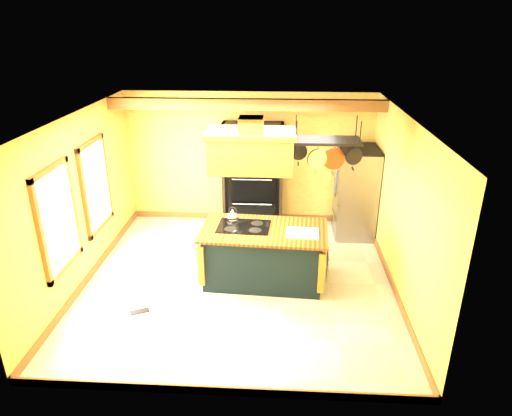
# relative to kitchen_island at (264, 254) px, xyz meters

# --- Properties ---
(floor) EXTENTS (5.00, 5.00, 0.00)m
(floor) POSITION_rel_kitchen_island_xyz_m (-0.40, -0.06, -0.47)
(floor) COLOR beige
(floor) RESTS_ON ground
(ceiling) EXTENTS (5.00, 5.00, 0.00)m
(ceiling) POSITION_rel_kitchen_island_xyz_m (-0.40, -0.06, 2.23)
(ceiling) COLOR white
(ceiling) RESTS_ON wall_back
(wall_back) EXTENTS (5.00, 0.02, 2.70)m
(wall_back) POSITION_rel_kitchen_island_xyz_m (-0.40, 2.44, 0.88)
(wall_back) COLOR gold
(wall_back) RESTS_ON floor
(wall_front) EXTENTS (5.00, 0.02, 2.70)m
(wall_front) POSITION_rel_kitchen_island_xyz_m (-0.40, -2.56, 0.88)
(wall_front) COLOR gold
(wall_front) RESTS_ON floor
(wall_left) EXTENTS (0.02, 5.00, 2.70)m
(wall_left) POSITION_rel_kitchen_island_xyz_m (-2.90, -0.06, 0.88)
(wall_left) COLOR gold
(wall_left) RESTS_ON floor
(wall_right) EXTENTS (0.02, 5.00, 2.70)m
(wall_right) POSITION_rel_kitchen_island_xyz_m (2.10, -0.06, 0.88)
(wall_right) COLOR gold
(wall_right) RESTS_ON floor
(ceiling_beam) EXTENTS (5.00, 0.15, 0.20)m
(ceiling_beam) POSITION_rel_kitchen_island_xyz_m (-0.40, 1.64, 2.12)
(ceiling_beam) COLOR #99652F
(ceiling_beam) RESTS_ON ceiling
(window_near) EXTENTS (0.06, 1.06, 1.56)m
(window_near) POSITION_rel_kitchen_island_xyz_m (-2.87, -0.86, 0.93)
(window_near) COLOR #99652F
(window_near) RESTS_ON wall_left
(window_far) EXTENTS (0.06, 1.06, 1.56)m
(window_far) POSITION_rel_kitchen_island_xyz_m (-2.87, 0.54, 0.93)
(window_far) COLOR #99652F
(window_far) RESTS_ON wall_left
(kitchen_island) EXTENTS (2.06, 1.23, 1.11)m
(kitchen_island) POSITION_rel_kitchen_island_xyz_m (0.00, 0.00, 0.00)
(kitchen_island) COLOR black
(kitchen_island) RESTS_ON floor
(range_hood) EXTENTS (1.31, 0.74, 0.80)m
(range_hood) POSITION_rel_kitchen_island_xyz_m (-0.20, -0.00, 1.76)
(range_hood) COLOR #BF8A2F
(range_hood) RESTS_ON ceiling
(pot_rack) EXTENTS (1.05, 0.49, 0.80)m
(pot_rack) POSITION_rel_kitchen_island_xyz_m (0.91, 0.00, 1.81)
(pot_rack) COLOR black
(pot_rack) RESTS_ON ceiling
(refrigerator) EXTENTS (0.75, 0.88, 1.73)m
(refrigerator) POSITION_rel_kitchen_island_xyz_m (1.70, 1.84, 0.37)
(refrigerator) COLOR gray
(refrigerator) RESTS_ON floor
(hutch) EXTENTS (1.21, 0.55, 2.13)m
(hutch) POSITION_rel_kitchen_island_xyz_m (-0.32, 2.21, 0.37)
(hutch) COLOR black
(hutch) RESTS_ON floor
(floor_register) EXTENTS (0.30, 0.22, 0.01)m
(floor_register) POSITION_rel_kitchen_island_xyz_m (-1.80, -1.01, -0.46)
(floor_register) COLOR black
(floor_register) RESTS_ON floor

